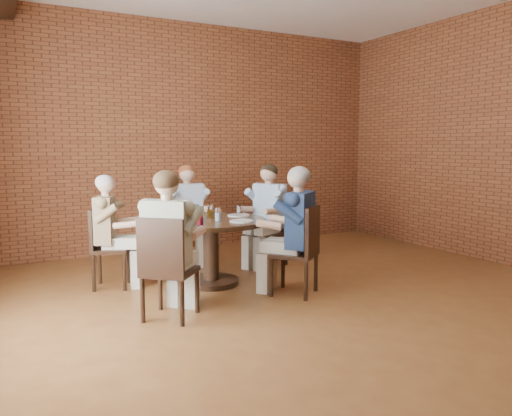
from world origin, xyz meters
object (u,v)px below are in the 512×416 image
diner_b (188,215)px  smartphone (243,222)px  diner_e (294,231)px  chair_c (104,244)px  chair_b (187,225)px  chair_d (166,265)px  diner_c (110,232)px  dining_table (211,238)px  chair_e (302,247)px  diner_d (169,245)px  diner_a (267,216)px  chair_a (271,227)px

diner_b → smartphone: diner_b is taller
diner_e → chair_c: bearing=-74.5°
diner_b → diner_e: diner_e is taller
diner_b → chair_c: (-1.24, -0.70, -0.17)m
chair_b → diner_e: size_ratio=0.68×
diner_b → chair_d: 2.28m
chair_b → diner_c: (-1.18, -0.81, 0.12)m
dining_table → chair_d: chair_d is taller
diner_c → chair_e: diner_c is taller
diner_c → diner_d: bearing=-146.6°
diner_c → diner_d: (0.26, -1.27, 0.05)m
chair_b → chair_e: bearing=-68.0°
chair_e → diner_e: bearing=-90.0°
diner_a → smartphone: diner_a is taller
chair_c → chair_a: bearing=-65.7°
chair_d → chair_e: 1.51m
dining_table → chair_c: (-1.09, 0.44, -0.04)m
diner_b → dining_table: bearing=-90.0°
chair_a → smartphone: (-0.86, -0.92, 0.25)m
chair_a → chair_b: bearing=-152.9°
diner_b → diner_c: diner_b is taller
dining_table → diner_c: 1.11m
dining_table → smartphone: 0.49m
diner_a → chair_a: bearing=90.0°
diner_a → diner_b: 1.07m
diner_d → diner_e: diner_e is taller
dining_table → diner_d: diner_d is taller
diner_b → diner_e: bearing=-68.2°
chair_b → diner_b: size_ratio=0.71×
dining_table → chair_a: 1.20m
chair_d → chair_e: size_ratio=1.00×
chair_a → diner_b: size_ratio=0.71×
chair_a → chair_d: chair_d is taller
diner_e → smartphone: bearing=-81.8°
dining_table → smartphone: size_ratio=8.20×
dining_table → chair_e: size_ratio=1.32×
diner_d → diner_e: (1.40, 0.10, 0.00)m
diner_c → chair_d: bearing=-149.5°
diner_a → diner_c: 2.03m
chair_e → diner_d: bearing=-38.5°
chair_a → chair_e: 1.41m
diner_a → diner_d: diner_d is taller
chair_b → chair_c: bearing=-140.7°
chair_e → chair_c: bearing=-75.1°
chair_b → diner_d: 2.28m
chair_b → diner_e: diner_e is taller
chair_b → diner_b: diner_b is taller
chair_a → diner_d: diner_d is taller
chair_d → diner_e: bearing=-131.8°
chair_c → smartphone: 1.57m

